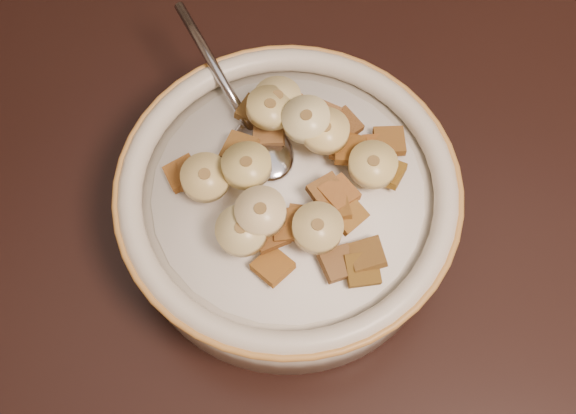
# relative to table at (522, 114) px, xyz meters

# --- Properties ---
(floor) EXTENTS (4.00, 4.50, 0.10)m
(floor) POSITION_rel_table_xyz_m (0.00, 0.00, -0.78)
(floor) COLOR #422816
(floor) RESTS_ON ground
(table) EXTENTS (1.42, 0.93, 0.04)m
(table) POSITION_rel_table_xyz_m (0.00, 0.00, 0.00)
(table) COLOR black
(table) RESTS_ON floor
(cereal_bowl) EXTENTS (0.21, 0.21, 0.05)m
(cereal_bowl) POSITION_rel_table_xyz_m (-0.16, -0.14, 0.05)
(cereal_bowl) COLOR beige
(cereal_bowl) RESTS_ON table
(milk) EXTENTS (0.18, 0.18, 0.00)m
(milk) POSITION_rel_table_xyz_m (-0.16, -0.14, 0.07)
(milk) COLOR white
(milk) RESTS_ON cereal_bowl
(spoon) EXTENTS (0.06, 0.06, 0.01)m
(spoon) POSITION_rel_table_xyz_m (-0.19, -0.11, 0.08)
(spoon) COLOR #9EA0AA
(spoon) RESTS_ON cereal_bowl
(cereal_square_0) EXTENTS (0.02, 0.02, 0.01)m
(cereal_square_0) POSITION_rel_table_xyz_m (-0.11, -0.09, 0.08)
(cereal_square_0) COLOR brown
(cereal_square_0) RESTS_ON milk
(cereal_square_1) EXTENTS (0.03, 0.03, 0.01)m
(cereal_square_1) POSITION_rel_table_xyz_m (-0.18, -0.07, 0.08)
(cereal_square_1) COLOR #8F641C
(cereal_square_1) RESTS_ON milk
(cereal_square_2) EXTENTS (0.03, 0.03, 0.01)m
(cereal_square_2) POSITION_rel_table_xyz_m (-0.12, -0.15, 0.09)
(cereal_square_2) COLOR brown
(cereal_square_2) RESTS_ON milk
(cereal_square_3) EXTENTS (0.03, 0.02, 0.01)m
(cereal_square_3) POSITION_rel_table_xyz_m (-0.20, -0.12, 0.08)
(cereal_square_3) COLOR brown
(cereal_square_3) RESTS_ON milk
(cereal_square_4) EXTENTS (0.03, 0.03, 0.01)m
(cereal_square_4) POSITION_rel_table_xyz_m (-0.16, -0.08, 0.08)
(cereal_square_4) COLOR brown
(cereal_square_4) RESTS_ON milk
(cereal_square_5) EXTENTS (0.03, 0.03, 0.01)m
(cereal_square_5) POSITION_rel_table_xyz_m (-0.11, -0.18, 0.08)
(cereal_square_5) COLOR brown
(cereal_square_5) RESTS_ON milk
(cereal_square_6) EXTENTS (0.03, 0.03, 0.01)m
(cereal_square_6) POSITION_rel_table_xyz_m (-0.15, -0.08, 0.08)
(cereal_square_6) COLOR #955F33
(cereal_square_6) RESTS_ON milk
(cereal_square_7) EXTENTS (0.03, 0.03, 0.01)m
(cereal_square_7) POSITION_rel_table_xyz_m (-0.13, -0.15, 0.09)
(cereal_square_7) COLOR olive
(cereal_square_7) RESTS_ON milk
(cereal_square_8) EXTENTS (0.03, 0.03, 0.01)m
(cereal_square_8) POSITION_rel_table_xyz_m (-0.16, -0.19, 0.08)
(cereal_square_8) COLOR #966319
(cereal_square_8) RESTS_ON milk
(cereal_square_9) EXTENTS (0.02, 0.02, 0.01)m
(cereal_square_9) POSITION_rel_table_xyz_m (-0.13, -0.11, 0.09)
(cereal_square_9) COLOR brown
(cereal_square_9) RESTS_ON milk
(cereal_square_10) EXTENTS (0.03, 0.02, 0.01)m
(cereal_square_10) POSITION_rel_table_xyz_m (-0.16, -0.17, 0.09)
(cereal_square_10) COLOR brown
(cereal_square_10) RESTS_ON milk
(cereal_square_11) EXTENTS (0.03, 0.03, 0.01)m
(cereal_square_11) POSITION_rel_table_xyz_m (-0.10, -0.12, 0.08)
(cereal_square_11) COLOR brown
(cereal_square_11) RESTS_ON milk
(cereal_square_12) EXTENTS (0.02, 0.02, 0.01)m
(cereal_square_12) POSITION_rel_table_xyz_m (-0.15, -0.16, 0.09)
(cereal_square_12) COLOR #94592B
(cereal_square_12) RESTS_ON milk
(cereal_square_13) EXTENTS (0.03, 0.03, 0.01)m
(cereal_square_13) POSITION_rel_table_xyz_m (-0.17, -0.17, 0.09)
(cereal_square_13) COLOR brown
(cereal_square_13) RESTS_ON milk
(cereal_square_14) EXTENTS (0.03, 0.03, 0.01)m
(cereal_square_14) POSITION_rel_table_xyz_m (-0.13, -0.18, 0.08)
(cereal_square_14) COLOR brown
(cereal_square_14) RESTS_ON milk
(cereal_square_15) EXTENTS (0.03, 0.03, 0.01)m
(cereal_square_15) POSITION_rel_table_xyz_m (-0.23, -0.14, 0.08)
(cereal_square_15) COLOR brown
(cereal_square_15) RESTS_ON milk
(cereal_square_16) EXTENTS (0.03, 0.03, 0.01)m
(cereal_square_16) POSITION_rel_table_xyz_m (-0.11, -0.10, 0.08)
(cereal_square_16) COLOR brown
(cereal_square_16) RESTS_ON milk
(cereal_square_17) EXTENTS (0.02, 0.02, 0.01)m
(cereal_square_17) POSITION_rel_table_xyz_m (-0.13, -0.10, 0.08)
(cereal_square_17) COLOR brown
(cereal_square_17) RESTS_ON milk
(cereal_square_18) EXTENTS (0.03, 0.03, 0.01)m
(cereal_square_18) POSITION_rel_table_xyz_m (-0.23, -0.14, 0.08)
(cereal_square_18) COLOR brown
(cereal_square_18) RESTS_ON milk
(cereal_square_19) EXTENTS (0.03, 0.03, 0.01)m
(cereal_square_19) POSITION_rel_table_xyz_m (-0.11, -0.18, 0.08)
(cereal_square_19) COLOR olive
(cereal_square_19) RESTS_ON milk
(cereal_square_20) EXTENTS (0.03, 0.03, 0.01)m
(cereal_square_20) POSITION_rel_table_xyz_m (-0.20, -0.09, 0.08)
(cereal_square_20) COLOR brown
(cereal_square_20) RESTS_ON milk
(cereal_square_21) EXTENTS (0.03, 0.03, 0.01)m
(cereal_square_21) POSITION_rel_table_xyz_m (-0.13, -0.14, 0.09)
(cereal_square_21) COLOR #94612C
(cereal_square_21) RESTS_ON milk
(cereal_square_22) EXTENTS (0.03, 0.03, 0.01)m
(cereal_square_22) POSITION_rel_table_xyz_m (-0.14, -0.09, 0.08)
(cereal_square_22) COLOR brown
(cereal_square_22) RESTS_ON milk
(cereal_square_23) EXTENTS (0.03, 0.03, 0.01)m
(cereal_square_23) POSITION_rel_table_xyz_m (-0.22, -0.14, 0.08)
(cereal_square_23) COLOR brown
(cereal_square_23) RESTS_ON milk
(cereal_square_24) EXTENTS (0.03, 0.03, 0.01)m
(cereal_square_24) POSITION_rel_table_xyz_m (-0.14, -0.14, 0.09)
(cereal_square_24) COLOR #936029
(cereal_square_24) RESTS_ON milk
(cereal_square_25) EXTENTS (0.02, 0.02, 0.01)m
(cereal_square_25) POSITION_rel_table_xyz_m (-0.18, -0.10, 0.08)
(cereal_square_25) COLOR #9C6337
(cereal_square_25) RESTS_ON milk
(cereal_square_26) EXTENTS (0.02, 0.02, 0.01)m
(cereal_square_26) POSITION_rel_table_xyz_m (-0.14, -0.17, 0.09)
(cereal_square_26) COLOR #905D24
(cereal_square_26) RESTS_ON milk
(banana_slice_0) EXTENTS (0.04, 0.04, 0.01)m
(banana_slice_0) POSITION_rel_table_xyz_m (-0.22, -0.15, 0.09)
(banana_slice_0) COLOR #DBBF6E
(banana_slice_0) RESTS_ON milk
(banana_slice_1) EXTENTS (0.04, 0.04, 0.01)m
(banana_slice_1) POSITION_rel_table_xyz_m (-0.18, -0.17, 0.10)
(banana_slice_1) COLOR #F5DB98
(banana_slice_1) RESTS_ON milk
(banana_slice_2) EXTENTS (0.04, 0.04, 0.02)m
(banana_slice_2) POSITION_rel_table_xyz_m (-0.18, -0.09, 0.10)
(banana_slice_2) COLOR tan
(banana_slice_2) RESTS_ON milk
(banana_slice_3) EXTENTS (0.04, 0.04, 0.01)m
(banana_slice_3) POSITION_rel_table_xyz_m (-0.19, -0.14, 0.10)
(banana_slice_3) COLOR #F3DF75
(banana_slice_3) RESTS_ON milk
(banana_slice_4) EXTENTS (0.03, 0.03, 0.01)m
(banana_slice_4) POSITION_rel_table_xyz_m (-0.15, -0.10, 0.10)
(banana_slice_4) COLOR #EBCC73
(banana_slice_4) RESTS_ON milk
(banana_slice_5) EXTENTS (0.04, 0.04, 0.02)m
(banana_slice_5) POSITION_rel_table_xyz_m (-0.16, -0.10, 0.10)
(banana_slice_5) COLOR #FFF1A1
(banana_slice_5) RESTS_ON milk
(banana_slice_6) EXTENTS (0.04, 0.04, 0.01)m
(banana_slice_6) POSITION_rel_table_xyz_m (-0.14, -0.17, 0.10)
(banana_slice_6) COLOR #D6BF6F
(banana_slice_6) RESTS_ON milk
(banana_slice_7) EXTENTS (0.04, 0.04, 0.01)m
(banana_slice_7) POSITION_rel_table_xyz_m (-0.19, -0.18, 0.10)
(banana_slice_7) COLOR #DBCF82
(banana_slice_7) RESTS_ON milk
(banana_slice_8) EXTENTS (0.04, 0.04, 0.01)m
(banana_slice_8) POSITION_rel_table_xyz_m (-0.18, -0.09, 0.10)
(banana_slice_8) COLOR beige
(banana_slice_8) RESTS_ON milk
(banana_slice_9) EXTENTS (0.04, 0.04, 0.01)m
(banana_slice_9) POSITION_rel_table_xyz_m (-0.11, -0.12, 0.09)
(banana_slice_9) COLOR #DFC86C
(banana_slice_9) RESTS_ON milk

